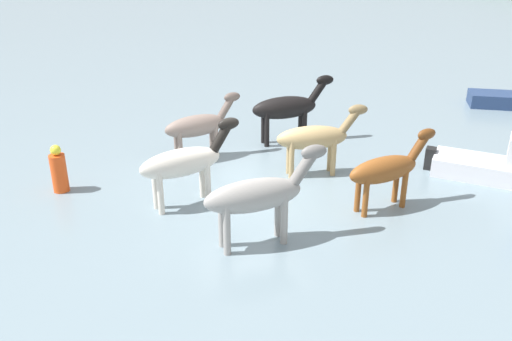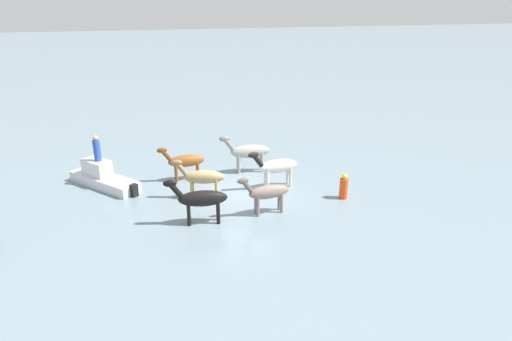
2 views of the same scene
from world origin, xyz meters
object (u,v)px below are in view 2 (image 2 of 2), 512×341
Objects in this scene: horse_gray_outer at (201,199)px; person_spotter_bow at (97,149)px; horse_rear_stallion at (276,166)px; buoy_channel_marker at (344,187)px; horse_dark_mare at (202,177)px; horse_pinto_flank at (267,192)px; horse_dun_straggler at (248,151)px; horse_lead at (185,161)px; boat_tender_starboard at (104,180)px.

person_spotter_bow is at bearing -44.50° from horse_gray_outer.
person_spotter_bow is (2.00, 7.78, 0.70)m from horse_rear_stallion.
horse_dark_mare is at bearing 77.72° from buoy_channel_marker.
horse_pinto_flank is 2.61m from horse_rear_stallion.
horse_dun_straggler is 2.15× the size of buoy_channel_marker.
horse_rear_stallion reaches higher than buoy_channel_marker.
person_spotter_bow is at bearing -8.27° from horse_lead.
horse_dun_straggler is at bearing -116.14° from horse_gray_outer.
horse_gray_outer is at bearing 27.93° from horse_rear_stallion.
person_spotter_bow is (4.67, 4.14, 0.69)m from horse_gray_outer.
horse_pinto_flank is 3.63m from buoy_channel_marker.
boat_tender_starboard is at bearing -44.24° from horse_gray_outer.
horse_dark_mare reaches higher than horse_pinto_flank.
horse_lead is at bearing -134.67° from boat_tender_starboard.
person_spotter_bow is 1.04× the size of buoy_channel_marker.
horse_pinto_flank is at bearing -166.12° from boat_tender_starboard.
horse_dun_straggler is at bearing -76.14° from horse_rear_stallion.
horse_gray_outer is at bearing 89.50° from horse_lead.
horse_lead is at bearing -82.07° from horse_gray_outer.
horse_gray_outer reaches higher than horse_dark_mare.
boat_tender_starboard is at bearing -144.89° from person_spotter_bow.
horse_dark_mare is 0.92× the size of horse_dun_straggler.
horse_dun_straggler is at bearing -89.07° from person_spotter_bow.
horse_pinto_flank is at bearing -170.29° from horse_gray_outer.
horse_rear_stallion is at bearing 151.69° from horse_lead.
horse_dun_straggler is (4.52, -0.13, 0.13)m from horse_pinto_flank.
horse_lead is 4.43m from horse_gray_outer.
horse_lead reaches higher than boat_tender_starboard.
horse_gray_outer reaches higher than buoy_channel_marker.
person_spotter_bow reaches higher than horse_pinto_flank.
horse_pinto_flank reaches higher than boat_tender_starboard.
buoy_channel_marker is (-1.28, -5.90, -0.45)m from horse_dark_mare.
horse_gray_outer reaches higher than horse_lead.
horse_rear_stallion is 4.52m from horse_gray_outer.
horse_pinto_flank is 1.82× the size of person_spotter_bow.
horse_dun_straggler is 5.53m from horse_gray_outer.
person_spotter_bow reaches higher than buoy_channel_marker.
horse_gray_outer is at bearing 94.69° from horse_dark_mare.
boat_tender_starboard reaches higher than buoy_channel_marker.
horse_gray_outer reaches higher than horse_pinto_flank.
horse_lead is 4.31m from horse_rear_stallion.
horse_dark_mare is 0.94× the size of horse_gray_outer.
horse_rear_stallion is 7.88m from boat_tender_starboard.
horse_dark_mare is 0.67× the size of boat_tender_starboard.
boat_tender_starboard is 10.77m from buoy_channel_marker.
horse_pinto_flank is at bearing -123.00° from person_spotter_bow.
horse_gray_outer is 6.27m from buoy_channel_marker.
horse_dun_straggler reaches higher than horse_gray_outer.
horse_pinto_flank is at bearing 151.71° from horse_dark_mare.
boat_tender_starboard is 2.97× the size of buoy_channel_marker.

